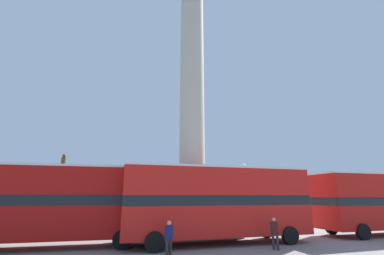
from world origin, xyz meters
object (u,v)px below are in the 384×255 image
Objects in this scene: bus_c at (383,200)px; monument_column at (192,110)px; equestrian_statue at (57,210)px; pedestrian_by_plinth at (169,237)px; bus_a at (218,200)px; street_lamp at (245,197)px; pedestrian_near_lamp at (275,232)px; bus_b at (57,201)px.

monument_column is at bearing 162.94° from bus_c.
equestrian_statue is 3.76× the size of pedestrian_by_plinth.
bus_a is 2.22× the size of street_lamp.
monument_column reaches higher than equestrian_statue.
pedestrian_by_plinth is at bearing -59.40° from equestrian_statue.
pedestrian_by_plinth is (-5.73, -0.28, -0.00)m from pedestrian_near_lamp.
bus_a is 13.28m from bus_c.
equestrian_statue is at bearing -88.71° from pedestrian_by_plinth.
monument_column is 8.39m from bus_a.
pedestrian_near_lamp is at bearing -98.87° from street_lamp.
monument_column is at bearing -147.43° from pedestrian_by_plinth.
pedestrian_near_lamp is (-0.76, -4.87, -1.75)m from street_lamp.
bus_b is at bearing 176.82° from bus_c.
bus_c is 16.98m from pedestrian_by_plinth.
bus_c is 6.87× the size of pedestrian_by_plinth.
monument_column is 17.03× the size of pedestrian_by_plinth.
monument_column reaches higher than bus_c.
bus_a reaches higher than pedestrian_near_lamp.
monument_column is 13.00m from equestrian_statue.
bus_c is (13.76, -3.85, -7.25)m from monument_column.
bus_c is at bearing 155.68° from pedestrian_by_plinth.
equestrian_statue reaches higher than pedestrian_near_lamp.
monument_column is 4.53× the size of equestrian_statue.
street_lamp is at bearing -175.95° from pedestrian_by_plinth.
street_lamp is at bearing 8.79° from bus_b.
pedestrian_by_plinth is (-3.38, -2.51, -1.59)m from bus_a.
bus_b is 1.79× the size of equestrian_statue.
bus_c is 2.14× the size of street_lamp.
pedestrian_by_plinth is (-2.90, -6.80, -8.78)m from monument_column.
street_lamp is (3.10, 2.63, 0.17)m from bus_a.
equestrian_statue is 11.96m from pedestrian_by_plinth.
equestrian_statue is at bearing 162.65° from bus_c.
bus_c is 6.85× the size of pedestrian_near_lamp.
bus_c is (22.41, -0.69, -0.03)m from bus_b.
pedestrian_near_lamp reaches higher than pedestrian_by_plinth.
bus_a is 1.04× the size of bus_c.
equestrian_statue reaches higher than bus_a.
street_lamp is 3.20× the size of pedestrian_near_lamp.
bus_b is 12.33m from street_lamp.
street_lamp is at bearing -24.81° from monument_column.
equestrian_statue reaches higher than pedestrian_by_plinth.
bus_b is 12.06m from pedestrian_near_lamp.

